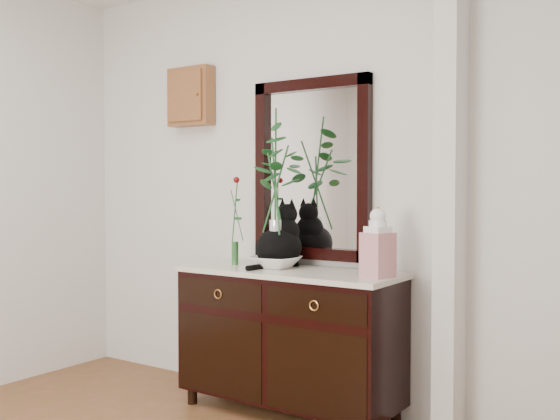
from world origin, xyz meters
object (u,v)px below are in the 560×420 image
Objects in this scene: lotus_bowl at (276,262)px; ginger_jar at (378,242)px; sideboard at (290,333)px; cat at (279,235)px.

lotus_bowl is 0.69m from ginger_jar.
lotus_bowl is (-0.11, 0.01, 0.41)m from sideboard.
cat is (-0.11, 0.05, 0.57)m from sideboard.
sideboard is 0.80m from ginger_jar.
ginger_jar is (0.57, -0.01, 0.57)m from sideboard.
sideboard is 3.41× the size of cat.
lotus_bowl is at bearing -79.77° from cat.
lotus_bowl is 0.75× the size of ginger_jar.
sideboard is 4.65× the size of lotus_bowl.
sideboard is 0.42m from lotus_bowl.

